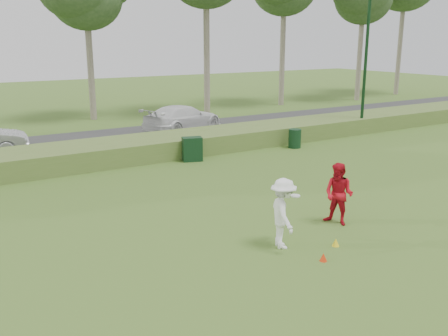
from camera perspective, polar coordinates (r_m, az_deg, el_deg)
ground at (r=14.03m, az=8.74°, el=-8.68°), size 120.00×120.00×0.00m
reed_strip at (r=23.86m, az=-10.19°, el=2.15°), size 80.00×3.00×0.90m
park_road at (r=28.56m, az=-13.91°, el=3.14°), size 80.00×6.00×0.06m
lamp_post at (r=30.58m, az=16.07°, el=14.24°), size 0.70×0.70×8.18m
player_white at (r=13.49m, az=6.76°, el=-5.17°), size 1.12×1.42×1.93m
player_red at (r=15.44m, az=12.98°, el=-2.93°), size 0.99×1.12×1.90m
cone_orange at (r=13.14m, az=11.29°, el=-9.96°), size 0.19×0.19×0.21m
cone_yellow at (r=14.09m, az=12.64°, el=-8.28°), size 0.20×0.20×0.22m
utility_cabinet at (r=23.02m, az=-3.66°, el=2.17°), size 1.01×0.79×1.11m
trash_bin at (r=26.04m, az=8.09°, el=3.36°), size 0.70×0.70×0.97m
car_right at (r=30.33m, az=-4.71°, el=5.72°), size 5.77×3.76×1.55m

